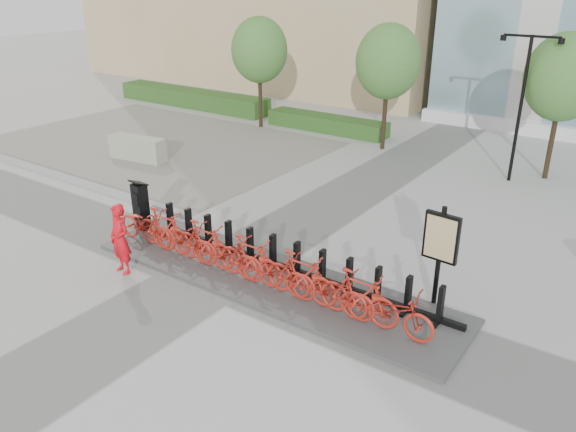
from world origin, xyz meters
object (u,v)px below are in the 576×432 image
Objects in this scene: worker_red at (120,239)px; jersey_barrier at (138,148)px; kiosk at (141,206)px; map_sign at (441,242)px; bike_0 at (145,225)px.

jersey_barrier is at bearing 143.99° from worker_red.
map_sign reaches higher than kiosk.
kiosk is 0.61× the size of jersey_barrier.
map_sign reaches higher than jersey_barrier.
kiosk is 0.83× the size of worker_red.
bike_0 is at bearing -47.24° from jersey_barrier.
jersey_barrier is at bearing 146.18° from kiosk.
kiosk is at bearing -168.39° from map_sign.
jersey_barrier is at bearing 50.55° from bike_0.
bike_0 is 0.98m from kiosk.
map_sign is (6.86, 2.94, 0.68)m from worker_red.
bike_0 is at bearing 123.73° from worker_red.
worker_red reaches higher than kiosk.
worker_red is (1.46, -1.92, 0.11)m from kiosk.
kiosk is 7.02m from jersey_barrier.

